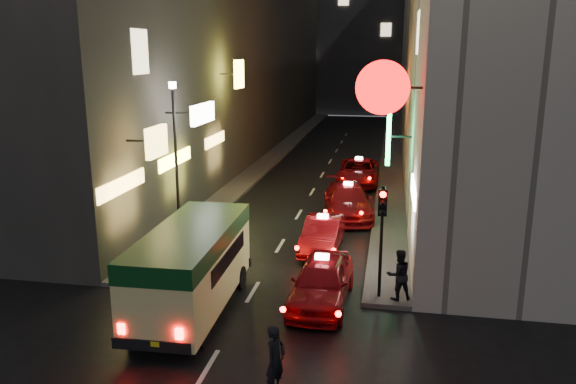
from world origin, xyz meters
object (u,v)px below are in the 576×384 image
Objects in this scene: taxi_near at (322,278)px; traffic_light at (382,219)px; lamp_post at (176,150)px; minibus at (192,260)px; pedestrian_crossing at (276,356)px.

traffic_light is at bearing 12.49° from taxi_near.
traffic_light is 9.42m from lamp_post.
lamp_post reaches higher than taxi_near.
minibus is 1.14× the size of taxi_near.
lamp_post is at bearing 151.09° from traffic_light.
pedestrian_crossing is at bearing -58.16° from lamp_post.
traffic_light reaches higher than pedestrian_crossing.
pedestrian_crossing is at bearing -95.06° from taxi_near.
taxi_near is 8.62m from lamp_post.
taxi_near is at bearing -167.51° from traffic_light.
lamp_post is (-8.20, 4.53, 1.04)m from traffic_light.
pedestrian_crossing is at bearing -112.52° from traffic_light.
traffic_light is (2.16, 5.20, 1.76)m from pedestrian_crossing.
minibus is 1.72× the size of traffic_light.
minibus is 0.97× the size of lamp_post.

